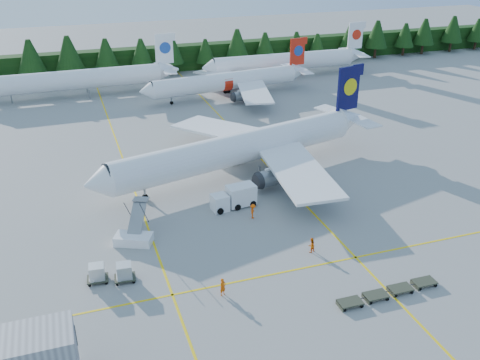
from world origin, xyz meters
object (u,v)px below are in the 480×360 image
object	(u,v)px
airliner_red	(223,82)
airliner_navy	(233,150)
service_truck	(234,197)
airstairs	(134,236)

from	to	relation	value
airliner_red	airliner_navy	bearing A→B (deg)	-111.80
service_truck	airliner_red	bearing A→B (deg)	67.20
airliner_navy	airstairs	world-z (taller)	airliner_navy
airliner_red	airstairs	distance (m)	57.15
airliner_red	service_truck	bearing A→B (deg)	-112.36
airliner_navy	airstairs	size ratio (longest dim) A/B	6.96
airliner_red	service_truck	size ratio (longest dim) A/B	6.25
airliner_navy	airliner_red	world-z (taller)	airliner_navy
airliner_red	service_truck	distance (m)	48.26
airliner_navy	service_truck	world-z (taller)	airliner_navy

